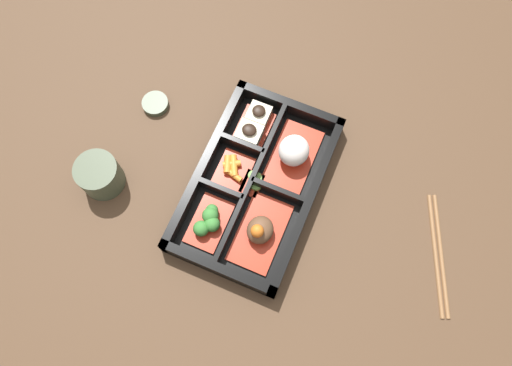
{
  "coord_description": "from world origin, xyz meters",
  "views": [
    {
      "loc": [
        0.25,
        0.11,
        0.81
      ],
      "look_at": [
        0.0,
        0.0,
        0.03
      ],
      "focal_mm": 35.0,
      "sensor_mm": 36.0,
      "label": 1
    }
  ],
  "objects_px": {
    "sauce_dish": "(155,104)",
    "bowl_rice": "(294,152)",
    "chopsticks": "(439,254)",
    "tea_cup": "(100,175)"
  },
  "relations": [
    {
      "from": "bowl_rice",
      "to": "chopsticks",
      "type": "xyz_separation_m",
      "value": [
        0.06,
        0.28,
        -0.03
      ]
    },
    {
      "from": "tea_cup",
      "to": "chopsticks",
      "type": "height_order",
      "value": "tea_cup"
    },
    {
      "from": "chopsticks",
      "to": "sauce_dish",
      "type": "relative_size",
      "value": 4.11
    },
    {
      "from": "bowl_rice",
      "to": "tea_cup",
      "type": "bearing_deg",
      "value": -59.96
    },
    {
      "from": "tea_cup",
      "to": "chopsticks",
      "type": "relative_size",
      "value": 0.37
    },
    {
      "from": "chopsticks",
      "to": "sauce_dish",
      "type": "xyz_separation_m",
      "value": [
        -0.06,
        -0.55,
        0.0
      ]
    },
    {
      "from": "chopsticks",
      "to": "tea_cup",
      "type": "bearing_deg",
      "value": -79.89
    },
    {
      "from": "sauce_dish",
      "to": "bowl_rice",
      "type": "bearing_deg",
      "value": 89.62
    },
    {
      "from": "chopsticks",
      "to": "sauce_dish",
      "type": "bearing_deg",
      "value": -96.69
    },
    {
      "from": "bowl_rice",
      "to": "sauce_dish",
      "type": "height_order",
      "value": "bowl_rice"
    }
  ]
}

